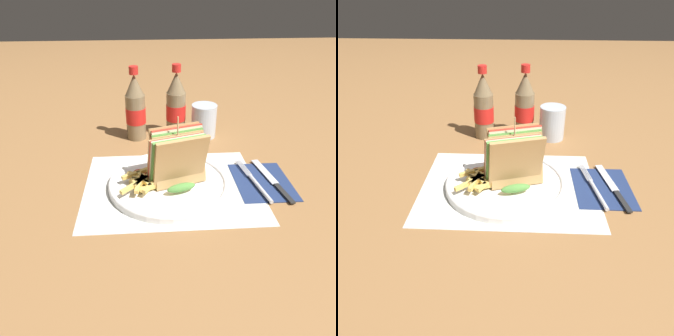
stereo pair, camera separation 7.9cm
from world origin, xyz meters
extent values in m
plane|color=olive|center=(0.00, 0.00, 0.00)|extent=(4.00, 4.00, 0.00)
cube|color=silver|center=(-0.02, -0.01, 0.00)|extent=(0.42, 0.32, 0.00)
cylinder|color=white|center=(-0.03, -0.01, 0.01)|extent=(0.29, 0.29, 0.01)
torus|color=white|center=(-0.03, -0.01, 0.01)|extent=(0.29, 0.29, 0.01)
cube|color=tan|center=(0.00, -0.04, 0.08)|extent=(0.13, 0.07, 0.12)
cube|color=#518E3D|center=(-0.01, -0.03, 0.08)|extent=(0.13, 0.07, 0.12)
cube|color=beige|center=(-0.01, -0.02, 0.08)|extent=(0.13, 0.07, 0.12)
cube|color=red|center=(-0.01, -0.01, 0.08)|extent=(0.13, 0.07, 0.12)
cube|color=tan|center=(-0.01, -0.01, 0.08)|extent=(0.13, 0.07, 0.12)
ellipsoid|color=#518E3D|center=(0.00, -0.06, 0.03)|extent=(0.07, 0.04, 0.02)
cube|color=tan|center=(0.00, -0.02, 0.08)|extent=(0.13, 0.07, 0.12)
cube|color=#518E3D|center=(0.00, -0.01, 0.08)|extent=(0.13, 0.07, 0.12)
cube|color=beige|center=(0.00, 0.00, 0.08)|extent=(0.13, 0.07, 0.12)
cube|color=red|center=(0.00, 0.01, 0.08)|extent=(0.13, 0.07, 0.12)
cube|color=tan|center=(-0.01, 0.01, 0.08)|extent=(0.13, 0.07, 0.12)
ellipsoid|color=#518E3D|center=(0.00, -0.01, 0.03)|extent=(0.07, 0.04, 0.02)
cylinder|color=tan|center=(-0.01, -0.01, 0.10)|extent=(0.00, 0.00, 0.16)
cube|color=#E0B756|center=(-0.08, -0.03, 0.02)|extent=(0.07, 0.02, 0.01)
cube|color=#E0B756|center=(-0.06, -0.04, 0.02)|extent=(0.06, 0.03, 0.01)
cube|color=#E0B756|center=(-0.09, -0.03, 0.02)|extent=(0.04, 0.06, 0.01)
cube|color=#E0B756|center=(-0.09, 0.00, 0.02)|extent=(0.06, 0.04, 0.01)
cube|color=#E0B756|center=(-0.07, -0.06, 0.03)|extent=(0.03, 0.05, 0.01)
cube|color=#E0B756|center=(-0.09, -0.03, 0.03)|extent=(0.04, 0.06, 0.01)
cube|color=#E0B756|center=(-0.11, -0.05, 0.03)|extent=(0.06, 0.06, 0.01)
cube|color=#E0B756|center=(-0.09, -0.03, 0.03)|extent=(0.05, 0.03, 0.01)
cube|color=#E0B756|center=(-0.08, -0.03, 0.03)|extent=(0.05, 0.03, 0.01)
cube|color=#E0B756|center=(-0.08, -0.03, 0.03)|extent=(0.04, 0.07, 0.01)
cube|color=#E0B756|center=(-0.09, -0.04, 0.03)|extent=(0.03, 0.07, 0.01)
cube|color=#E0B756|center=(-0.08, -0.02, 0.03)|extent=(0.07, 0.04, 0.01)
cube|color=#E0B756|center=(-0.08, -0.02, 0.03)|extent=(0.06, 0.01, 0.01)
cube|color=#E0B756|center=(-0.10, 0.00, 0.03)|extent=(0.06, 0.04, 0.01)
ellipsoid|color=maroon|center=(-0.09, 0.02, 0.03)|extent=(0.04, 0.03, 0.01)
cube|color=navy|center=(0.21, -0.01, 0.00)|extent=(0.14, 0.17, 0.00)
cylinder|color=silver|center=(0.19, -0.04, 0.01)|extent=(0.03, 0.12, 0.01)
cylinder|color=silver|center=(0.17, 0.05, 0.01)|extent=(0.01, 0.08, 0.00)
cylinder|color=silver|center=(0.17, 0.05, 0.01)|extent=(0.01, 0.08, 0.00)
cylinder|color=silver|center=(0.18, 0.05, 0.01)|extent=(0.01, 0.08, 0.00)
cylinder|color=silver|center=(0.18, 0.05, 0.01)|extent=(0.01, 0.08, 0.00)
cube|color=black|center=(0.24, -0.07, 0.01)|extent=(0.02, 0.08, 0.00)
cube|color=silver|center=(0.23, 0.03, 0.01)|extent=(0.04, 0.12, 0.00)
cylinder|color=#7A6647|center=(-0.11, 0.27, 0.07)|extent=(0.06, 0.06, 0.14)
cylinder|color=red|center=(-0.11, 0.27, 0.08)|extent=(0.06, 0.06, 0.05)
cone|color=#7A6647|center=(-0.11, 0.27, 0.17)|extent=(0.06, 0.06, 0.06)
cylinder|color=red|center=(-0.11, 0.27, 0.21)|extent=(0.03, 0.03, 0.02)
cylinder|color=#7A6647|center=(0.02, 0.29, 0.07)|extent=(0.06, 0.06, 0.14)
cylinder|color=red|center=(0.02, 0.29, 0.08)|extent=(0.06, 0.06, 0.05)
cone|color=#7A6647|center=(0.02, 0.29, 0.17)|extent=(0.06, 0.06, 0.06)
cylinder|color=red|center=(0.02, 0.29, 0.21)|extent=(0.03, 0.03, 0.02)
cylinder|color=silver|center=(0.10, 0.27, 0.05)|extent=(0.08, 0.08, 0.10)
cylinder|color=black|center=(0.10, 0.27, 0.03)|extent=(0.07, 0.07, 0.06)
camera|label=1|loc=(-0.07, -0.67, 0.45)|focal=35.00mm
camera|label=2|loc=(0.01, -0.67, 0.45)|focal=35.00mm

